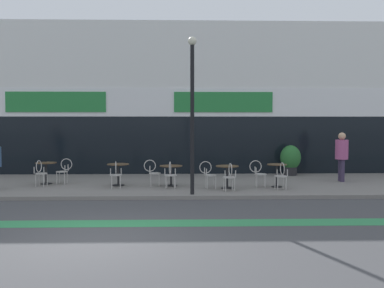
% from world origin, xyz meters
% --- Properties ---
extents(ground_plane, '(120.00, 120.00, 0.00)m').
position_xyz_m(ground_plane, '(0.00, 0.00, 0.00)').
color(ground_plane, '#424244').
extents(sidewalk_slab, '(40.00, 5.50, 0.12)m').
position_xyz_m(sidewalk_slab, '(0.00, 7.25, 0.06)').
color(sidewalk_slab, slate).
rests_on(sidewalk_slab, ground).
extents(storefront_facade, '(40.00, 4.06, 6.48)m').
position_xyz_m(storefront_facade, '(0.00, 11.97, 3.22)').
color(storefront_facade, silver).
rests_on(storefront_facade, ground).
extents(bike_lane_stripe, '(36.00, 0.70, 0.01)m').
position_xyz_m(bike_lane_stripe, '(0.00, 1.49, 0.00)').
color(bike_lane_stripe, '#2D844C').
rests_on(bike_lane_stripe, ground).
extents(bistro_table_0, '(0.73, 0.73, 0.76)m').
position_xyz_m(bistro_table_0, '(-3.07, 7.15, 0.66)').
color(bistro_table_0, black).
rests_on(bistro_table_0, sidewalk_slab).
extents(bistro_table_1, '(0.76, 0.76, 0.75)m').
position_xyz_m(bistro_table_1, '(-0.47, 6.68, 0.66)').
color(bistro_table_1, black).
rests_on(bistro_table_1, sidewalk_slab).
extents(bistro_table_2, '(0.78, 0.78, 0.70)m').
position_xyz_m(bistro_table_2, '(1.34, 6.54, 0.63)').
color(bistro_table_2, black).
rests_on(bistro_table_2, sidewalk_slab).
extents(bistro_table_3, '(0.76, 0.76, 0.75)m').
position_xyz_m(bistro_table_3, '(3.20, 5.96, 0.66)').
color(bistro_table_3, black).
rests_on(bistro_table_3, sidewalk_slab).
extents(bistro_table_4, '(0.65, 0.65, 0.77)m').
position_xyz_m(bistro_table_4, '(4.90, 6.18, 0.67)').
color(bistro_table_4, black).
rests_on(bistro_table_4, sidewalk_slab).
extents(cafe_chair_0_near, '(0.45, 0.60, 0.90)m').
position_xyz_m(cafe_chair_0_near, '(-3.08, 6.52, 0.64)').
color(cafe_chair_0_near, '#B7B2AD').
rests_on(cafe_chair_0_near, sidewalk_slab).
extents(cafe_chair_0_side, '(0.59, 0.43, 0.90)m').
position_xyz_m(cafe_chair_0_side, '(-2.45, 7.14, 0.64)').
color(cafe_chair_0_side, '#B7B2AD').
rests_on(cafe_chair_0_side, sidewalk_slab).
extents(cafe_chair_1_near, '(0.44, 0.60, 0.90)m').
position_xyz_m(cafe_chair_1_near, '(-0.47, 6.05, 0.64)').
color(cafe_chair_1_near, '#B7B2AD').
rests_on(cafe_chair_1_near, sidewalk_slab).
extents(cafe_chair_2_near, '(0.44, 0.59, 0.90)m').
position_xyz_m(cafe_chair_2_near, '(1.33, 5.92, 0.64)').
color(cafe_chair_2_near, '#B7B2AD').
rests_on(cafe_chair_2_near, sidewalk_slab).
extents(cafe_chair_2_side, '(0.58, 0.42, 0.90)m').
position_xyz_m(cafe_chair_2_side, '(0.71, 6.54, 0.64)').
color(cafe_chair_2_side, '#B7B2AD').
rests_on(cafe_chair_2_side, sidewalk_slab).
extents(cafe_chair_3_near, '(0.45, 0.60, 0.90)m').
position_xyz_m(cafe_chair_3_near, '(3.21, 5.33, 0.64)').
color(cafe_chair_3_near, '#B7B2AD').
rests_on(cafe_chair_3_near, sidewalk_slab).
extents(cafe_chair_3_side, '(0.60, 0.45, 0.90)m').
position_xyz_m(cafe_chair_3_side, '(2.58, 5.95, 0.64)').
color(cafe_chair_3_side, '#B7B2AD').
rests_on(cafe_chair_3_side, sidewalk_slab).
extents(cafe_chair_4_near, '(0.44, 0.59, 0.90)m').
position_xyz_m(cafe_chair_4_near, '(4.91, 5.56, 0.64)').
color(cafe_chair_4_near, '#B7B2AD').
rests_on(cafe_chair_4_near, sidewalk_slab).
extents(cafe_chair_4_side, '(0.59, 0.43, 0.90)m').
position_xyz_m(cafe_chair_4_side, '(4.28, 6.19, 0.64)').
color(cafe_chair_4_side, '#B7B2AD').
rests_on(cafe_chair_4_side, sidewalk_slab).
extents(planter_pot, '(0.83, 0.83, 1.23)m').
position_xyz_m(planter_pot, '(6.16, 9.40, 0.78)').
color(planter_pot, '#232326').
rests_on(planter_pot, sidewalk_slab).
extents(lamp_post, '(0.26, 0.26, 4.73)m').
position_xyz_m(lamp_post, '(2.02, 4.79, 2.88)').
color(lamp_post, black).
rests_on(lamp_post, sidewalk_slab).
extents(pedestrian_far_end, '(0.49, 0.49, 1.80)m').
position_xyz_m(pedestrian_far_end, '(7.57, 7.49, 1.19)').
color(pedestrian_far_end, '#382D47').
rests_on(pedestrian_far_end, sidewalk_slab).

